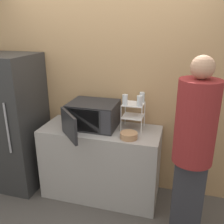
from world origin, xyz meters
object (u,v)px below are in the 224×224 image
Objects in this scene: glass_front_left at (125,100)px; person at (193,144)px; glass_front_right at (140,101)px; microwave at (92,115)px; refrigerator at (12,122)px; glass_back_right at (142,97)px; dish_rack at (133,111)px; bowl at (129,135)px.

person is (0.74, -0.43, -0.24)m from glass_front_left.
glass_front_right is (0.16, -0.00, 0.00)m from glass_front_left.
microwave is 0.45m from glass_front_left.
glass_back_right is at bearing 7.47° from refrigerator.
glass_front_right is 1.68m from refrigerator.
glass_back_right is (0.17, 0.14, 0.00)m from glass_front_left.
dish_rack reaches higher than bowl.
bowl is (-0.08, -0.33, -0.34)m from glass_back_right.
microwave is at bearing 159.05° from person.
glass_front_left is 0.07× the size of refrigerator.
glass_back_right is at bearing 88.57° from glass_front_right.
bowl is at bearing -102.70° from glass_back_right.
glass_front_left is at bearing -138.12° from dish_rack.
dish_rack is 2.66× the size of glass_back_right.
bowl is at bearing 159.75° from person.
bowl is (0.01, -0.26, -0.19)m from dish_rack.
dish_rack is at bearing 5.32° from refrigerator.
dish_rack is 0.18m from glass_front_left.
glass_front_left is 0.16m from glass_front_right.
person is (0.65, -0.24, 0.10)m from bowl.
bowl is at bearing -110.65° from glass_front_right.
person reaches higher than microwave.
glass_back_right is at bearing 14.28° from microwave.
glass_front_left is 0.89m from person.
microwave is 0.45× the size of refrigerator.
glass_back_right is 0.84m from person.
dish_rack reaches higher than microwave.
dish_rack is at bearing -140.57° from glass_back_right.
glass_back_right is at bearing 39.43° from dish_rack.
person is at bearing -36.78° from glass_front_right.
glass_front_right is at bearing 143.22° from person.
glass_front_right reaches higher than microwave.
refrigerator reaches higher than glass_front_right.
person is (0.57, -0.43, -0.24)m from glass_front_right.
dish_rack is at bearing 8.64° from microwave.
microwave is at bearing 158.12° from bowl.
glass_back_right reaches higher than bowl.
refrigerator is (-1.56, 0.12, -0.07)m from bowl.
glass_back_right is at bearing 77.30° from bowl.
glass_back_right is 0.62× the size of bowl.
glass_back_right is (0.09, 0.07, 0.15)m from dish_rack.
glass_front_left is (0.39, -0.00, 0.22)m from microwave.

